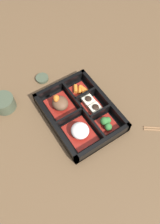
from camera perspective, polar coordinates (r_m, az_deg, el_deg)
The scene contains 10 objects.
ground_plane at distance 0.81m, azimuth 0.00°, elevation -0.91°, with size 3.00×3.00×0.00m, color brown.
bento_base at distance 0.80m, azimuth 0.00°, elevation -0.73°, with size 0.30×0.23×0.01m.
bento_rim at distance 0.79m, azimuth 0.19°, elevation 0.03°, with size 0.30×0.23×0.05m.
bowl_rice at distance 0.74m, azimuth -0.01°, elevation -5.06°, with size 0.11×0.09×0.04m.
bowl_stew at distance 0.80m, azimuth -5.26°, elevation 2.21°, with size 0.11×0.09×0.06m.
bowl_greens at distance 0.77m, azimuth 6.86°, elevation -2.82°, with size 0.07×0.07×0.03m.
bowl_tofu at distance 0.80m, azimuth 3.17°, elevation 1.77°, with size 0.09×0.07×0.03m.
bowl_carrots at distance 0.85m, azimuth 0.06°, elevation 5.77°, with size 0.07×0.07×0.02m.
tea_cup at distance 0.85m, azimuth -19.29°, elevation 2.29°, with size 0.08×0.08×0.05m.
sauce_dish at distance 0.91m, azimuth -9.85°, elevation 8.69°, with size 0.05×0.05×0.01m.
Camera 1 is at (-0.33, 0.22, 0.70)m, focal length 35.00 mm.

